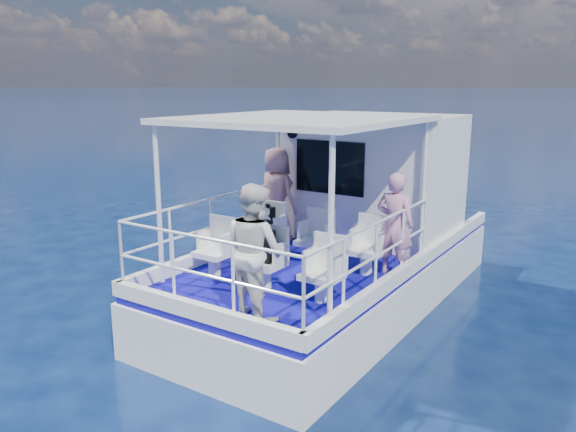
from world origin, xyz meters
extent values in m
plane|color=#08143A|center=(0.00, 0.00, 0.00)|extent=(2000.00, 2000.00, 0.00)
cube|color=white|center=(0.00, 1.00, 0.00)|extent=(3.00, 7.00, 1.60)
cube|color=#100988|center=(0.00, 1.00, 0.85)|extent=(2.90, 6.90, 0.10)
cube|color=white|center=(0.00, 2.30, 2.00)|extent=(2.85, 2.00, 2.20)
cube|color=white|center=(0.00, -0.20, 3.14)|extent=(3.00, 3.20, 0.08)
cylinder|color=white|center=(-1.35, -1.70, 2.00)|extent=(0.07, 0.07, 2.20)
cylinder|color=white|center=(1.35, -1.70, 2.00)|extent=(0.07, 0.07, 2.20)
cylinder|color=white|center=(-1.35, 1.20, 2.00)|extent=(0.07, 0.07, 2.20)
cylinder|color=white|center=(1.35, 1.20, 2.00)|extent=(0.07, 0.07, 2.20)
cube|color=white|center=(-0.90, 0.20, 1.09)|extent=(0.48, 0.46, 0.38)
cube|color=white|center=(0.00, 0.20, 1.09)|extent=(0.48, 0.46, 0.38)
cube|color=white|center=(0.90, 0.20, 1.09)|extent=(0.48, 0.46, 0.38)
cube|color=white|center=(-0.90, -1.10, 1.09)|extent=(0.48, 0.46, 0.38)
cube|color=white|center=(0.00, -1.10, 1.09)|extent=(0.48, 0.46, 0.38)
cube|color=white|center=(0.90, -1.10, 1.09)|extent=(0.48, 0.46, 0.38)
imported|color=tan|center=(-1.25, 1.01, 1.73)|extent=(0.71, 0.57, 1.66)
imported|color=#CE85A8|center=(1.25, 0.37, 1.66)|extent=(0.57, 0.38, 1.52)
imported|color=silver|center=(0.46, -1.93, 1.71)|extent=(0.92, 0.80, 1.62)
cube|color=black|center=(-0.90, 0.14, 1.49)|extent=(0.32, 0.18, 0.43)
cube|color=black|center=(-0.01, -1.11, 1.50)|extent=(0.29, 0.16, 0.44)
cube|color=black|center=(-0.91, 0.12, 1.74)|extent=(0.10, 0.06, 0.06)
camera|label=1|loc=(4.27, -7.00, 3.61)|focal=35.00mm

